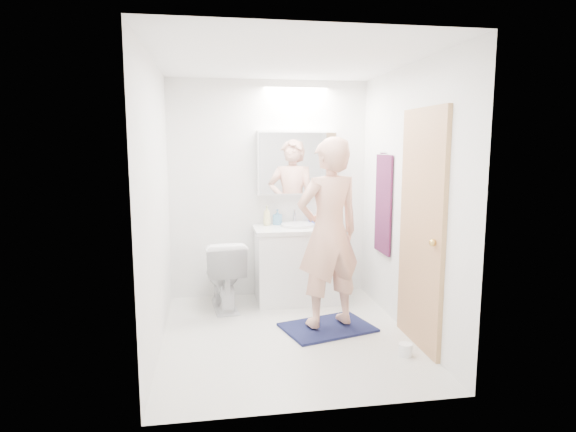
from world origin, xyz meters
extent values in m
plane|color=silver|center=(0.00, 0.00, 0.00)|extent=(2.50, 2.50, 0.00)
plane|color=white|center=(0.00, 0.00, 2.40)|extent=(2.50, 2.50, 0.00)
plane|color=white|center=(0.00, 1.25, 1.20)|extent=(2.50, 0.00, 2.50)
plane|color=white|center=(0.00, -1.25, 1.20)|extent=(2.50, 0.00, 2.50)
plane|color=white|center=(-1.10, 0.00, 1.20)|extent=(0.00, 2.50, 2.50)
plane|color=white|center=(1.10, 0.00, 1.20)|extent=(0.00, 2.50, 2.50)
cube|color=white|center=(0.28, 0.96, 0.39)|extent=(0.90, 0.55, 0.78)
cube|color=silver|center=(0.28, 0.96, 0.80)|extent=(0.95, 0.58, 0.04)
cylinder|color=silver|center=(0.28, 0.99, 0.84)|extent=(0.36, 0.36, 0.03)
cylinder|color=#B7B7BB|center=(0.28, 1.19, 0.90)|extent=(0.02, 0.02, 0.16)
cube|color=white|center=(0.30, 1.18, 1.50)|extent=(0.88, 0.14, 0.70)
cube|color=silver|center=(0.30, 1.10, 1.50)|extent=(0.84, 0.01, 0.66)
imported|color=white|center=(-0.53, 0.85, 0.37)|extent=(0.48, 0.75, 0.73)
cube|color=#16133C|center=(0.40, 0.10, 0.01)|extent=(0.92, 0.75, 0.02)
imported|color=#E2A388|center=(0.40, 0.10, 0.91)|extent=(0.72, 0.57, 1.72)
cube|color=tan|center=(1.08, -0.35, 1.00)|extent=(0.04, 0.80, 2.00)
sphere|color=gold|center=(1.04, -0.65, 0.95)|extent=(0.06, 0.06, 0.06)
cube|color=#111835|center=(1.08, 0.55, 1.10)|extent=(0.02, 0.42, 1.00)
cylinder|color=silver|center=(1.07, 0.55, 1.62)|extent=(0.07, 0.02, 0.02)
imported|color=#D5D08A|center=(-0.04, 1.11, 0.93)|extent=(0.09, 0.09, 0.22)
imported|color=#568FB9|center=(0.08, 1.15, 0.91)|extent=(0.11, 0.11, 0.17)
imported|color=#4451CC|center=(0.46, 1.12, 0.87)|extent=(0.13, 0.13, 0.10)
cylinder|color=white|center=(0.89, -0.57, 0.05)|extent=(0.11, 0.11, 0.10)
camera|label=1|loc=(-0.65, -4.07, 1.70)|focal=29.99mm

